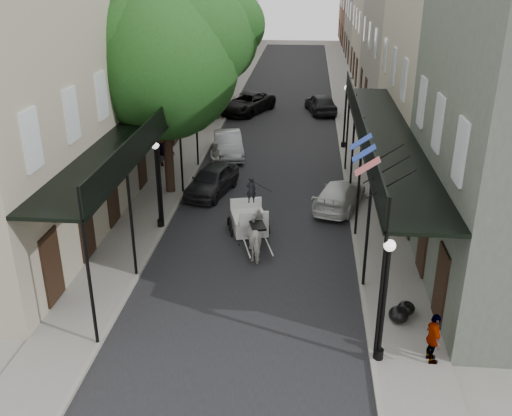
% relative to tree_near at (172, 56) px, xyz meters
% --- Properties ---
extents(ground, '(140.00, 140.00, 0.00)m').
position_rel_tree_near_xyz_m(ground, '(4.20, -10.18, -6.49)').
color(ground, gray).
rests_on(ground, ground).
extents(road, '(8.00, 90.00, 0.01)m').
position_rel_tree_near_xyz_m(road, '(4.20, 9.82, -6.48)').
color(road, black).
rests_on(road, ground).
extents(sidewalk_left, '(2.20, 90.00, 0.12)m').
position_rel_tree_near_xyz_m(sidewalk_left, '(-0.80, 9.82, -6.43)').
color(sidewalk_left, gray).
rests_on(sidewalk_left, ground).
extents(sidewalk_right, '(2.20, 90.00, 0.12)m').
position_rel_tree_near_xyz_m(sidewalk_right, '(9.20, 9.82, -6.43)').
color(sidewalk_right, gray).
rests_on(sidewalk_right, ground).
extents(building_row_left, '(5.00, 80.00, 10.50)m').
position_rel_tree_near_xyz_m(building_row_left, '(-4.40, 19.82, -1.24)').
color(building_row_left, '#9F967F').
rests_on(building_row_left, ground).
extents(building_row_right, '(5.00, 80.00, 10.50)m').
position_rel_tree_near_xyz_m(building_row_right, '(12.80, 19.82, -1.24)').
color(building_row_right, gray).
rests_on(building_row_right, ground).
extents(gallery_left, '(2.20, 18.05, 4.88)m').
position_rel_tree_near_xyz_m(gallery_left, '(-0.59, -3.20, -2.44)').
color(gallery_left, black).
rests_on(gallery_left, sidewalk_left).
extents(gallery_right, '(2.20, 18.05, 4.88)m').
position_rel_tree_near_xyz_m(gallery_right, '(8.99, -3.20, -2.44)').
color(gallery_right, black).
rests_on(gallery_right, sidewalk_right).
extents(tree_near, '(7.31, 6.80, 9.63)m').
position_rel_tree_near_xyz_m(tree_near, '(0.00, 0.00, 0.00)').
color(tree_near, '#382619').
rests_on(tree_near, sidewalk_left).
extents(tree_far, '(6.45, 6.00, 8.61)m').
position_rel_tree_near_xyz_m(tree_far, '(-0.05, 14.00, -0.65)').
color(tree_far, '#382619').
rests_on(tree_far, sidewalk_left).
extents(lamppost_right_near, '(0.32, 0.32, 3.71)m').
position_rel_tree_near_xyz_m(lamppost_right_near, '(8.30, -12.18, -4.44)').
color(lamppost_right_near, black).
rests_on(lamppost_right_near, sidewalk_right).
extents(lamppost_left, '(0.32, 0.32, 3.71)m').
position_rel_tree_near_xyz_m(lamppost_left, '(0.10, -4.18, -4.44)').
color(lamppost_left, black).
rests_on(lamppost_left, sidewalk_left).
extents(lamppost_right_far, '(0.32, 0.32, 3.71)m').
position_rel_tree_near_xyz_m(lamppost_right_far, '(8.30, 7.82, -4.44)').
color(lamppost_right_far, black).
rests_on(lamppost_right_far, sidewalk_right).
extents(horse, '(1.31, 2.02, 1.58)m').
position_rel_tree_near_xyz_m(horse, '(4.38, -6.13, -5.70)').
color(horse, beige).
rests_on(horse, ground).
extents(carriage, '(2.00, 2.58, 2.64)m').
position_rel_tree_near_xyz_m(carriage, '(3.73, -3.76, -5.46)').
color(carriage, black).
rests_on(carriage, ground).
extents(pedestrian_walking, '(0.95, 0.80, 1.73)m').
position_rel_tree_near_xyz_m(pedestrian_walking, '(1.37, 2.89, -5.62)').
color(pedestrian_walking, '#B0AEA5').
rests_on(pedestrian_walking, ground).
extents(pedestrian_sidewalk_left, '(1.27, 0.79, 1.89)m').
position_rel_tree_near_xyz_m(pedestrian_sidewalk_left, '(-1.60, 3.46, -5.42)').
color(pedestrian_sidewalk_left, gray).
rests_on(pedestrian_sidewalk_left, sidewalk_left).
extents(pedestrian_sidewalk_right, '(0.48, 0.93, 1.52)m').
position_rel_tree_near_xyz_m(pedestrian_sidewalk_right, '(9.73, -12.18, -5.61)').
color(pedestrian_sidewalk_right, gray).
rests_on(pedestrian_sidewalk_right, sidewalk_right).
extents(car_left_near, '(2.52, 4.28, 1.37)m').
position_rel_tree_near_xyz_m(car_left_near, '(1.60, -0.00, -5.81)').
color(car_left_near, black).
rests_on(car_left_near, ground).
extents(car_left_mid, '(2.34, 4.44, 1.39)m').
position_rel_tree_near_xyz_m(car_left_mid, '(1.60, 5.86, -5.79)').
color(car_left_mid, '#A4A4A9').
rests_on(car_left_mid, ground).
extents(car_left_far, '(4.36, 5.80, 1.46)m').
position_rel_tree_near_xyz_m(car_left_far, '(1.60, 16.17, -5.76)').
color(car_left_far, black).
rests_on(car_left_far, ground).
extents(car_right_near, '(2.84, 4.50, 1.21)m').
position_rel_tree_near_xyz_m(car_right_near, '(7.66, -1.18, -5.88)').
color(car_right_near, silver).
rests_on(car_right_near, ground).
extents(car_right_far, '(2.64, 4.59, 1.47)m').
position_rel_tree_near_xyz_m(car_right_far, '(7.04, 16.62, -5.75)').
color(car_right_far, black).
rests_on(car_right_far, ground).
extents(trash_bags, '(0.88, 1.03, 0.53)m').
position_rel_tree_near_xyz_m(trash_bags, '(9.21, -10.17, -6.12)').
color(trash_bags, black).
rests_on(trash_bags, sidewalk_right).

